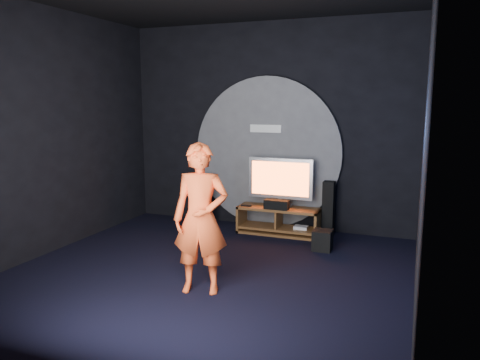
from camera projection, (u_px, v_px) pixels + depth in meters
name	position (u px, v px, depth m)	size (l,w,h in m)	color
floor	(207.00, 273.00, 6.02)	(5.00, 5.00, 0.00)	black
back_wall	(268.00, 126.00, 8.03)	(5.00, 0.04, 3.50)	black
front_wall	(61.00, 162.00, 3.43)	(5.00, 0.04, 3.50)	black
left_wall	(46.00, 132.00, 6.61)	(0.04, 5.00, 3.50)	black
right_wall	(424.00, 144.00, 4.85)	(0.04, 5.00, 3.50)	black
wall_disc_panel	(266.00, 153.00, 8.05)	(2.60, 0.11, 2.60)	#515156
media_console	(279.00, 222.00, 7.75)	(1.35, 0.45, 0.45)	brown
tv	(280.00, 180.00, 7.70)	(1.08, 0.22, 0.81)	silver
center_speaker	(277.00, 205.00, 7.57)	(0.40, 0.15, 0.15)	black
remote	(246.00, 206.00, 7.79)	(0.18, 0.05, 0.02)	black
tower_speaker_left	(203.00, 203.00, 8.02)	(0.18, 0.20, 0.90)	black
tower_speaker_right	(328.00, 209.00, 7.62)	(0.18, 0.20, 0.90)	black
subwoofer	(322.00, 240.00, 6.91)	(0.27, 0.27, 0.30)	black
player	(201.00, 219.00, 5.31)	(0.63, 0.41, 1.73)	#EB4E20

